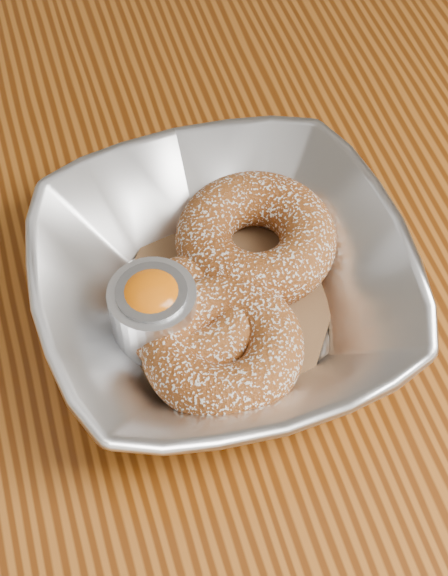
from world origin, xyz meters
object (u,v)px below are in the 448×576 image
object	(u,v)px
donut_extra	(194,316)
serving_bowl	(224,287)
donut_back	(256,239)
table	(143,370)
donut_front	(223,346)
ramekin	(153,310)

from	to	relation	value
donut_extra	serving_bowl	bearing A→B (deg)	27.81
donut_back	serving_bowl	bearing A→B (deg)	-134.84
table	serving_bowl	bearing A→B (deg)	-24.99
donut_back	donut_extra	size ratio (longest dim) A/B	1.21
serving_bowl	donut_front	distance (m)	0.04
donut_back	donut_extra	bearing A→B (deg)	-141.25
donut_front	ramekin	size ratio (longest dim) A/B	1.83
serving_bowl	ramekin	bearing A→B (deg)	-172.12
serving_bowl	donut_extra	xyz separation A→B (m)	(-0.02, -0.01, -0.00)
donut_extra	ramekin	bearing A→B (deg)	166.63
donut_extra	ramekin	xyz separation A→B (m)	(-0.03, 0.01, 0.01)
table	ramekin	world-z (taller)	ramekin
serving_bowl	donut_extra	distance (m)	0.03
donut_extra	ramekin	distance (m)	0.03
donut_back	donut_front	xyz separation A→B (m)	(-0.05, -0.08, -0.00)
donut_back	table	bearing A→B (deg)	-176.18
donut_front	donut_extra	world-z (taller)	donut_front
table	serving_bowl	size ratio (longest dim) A/B	4.80
table	donut_back	bearing A→B (deg)	3.82
donut_back	donut_extra	distance (m)	0.07
serving_bowl	ramekin	distance (m)	0.05
donut_back	donut_front	bearing A→B (deg)	-121.86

